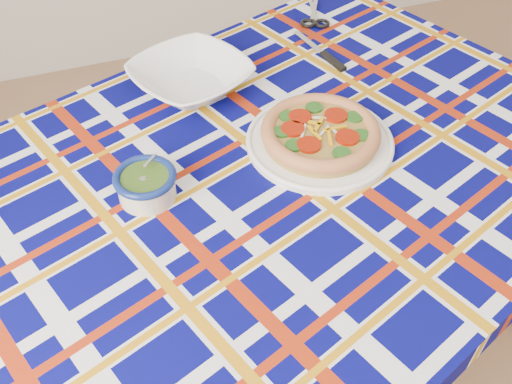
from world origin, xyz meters
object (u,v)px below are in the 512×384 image
object	(u,v)px
main_focaccia_plate	(320,133)
pesto_bowl	(146,183)
serving_bowl	(191,77)
dining_table	(246,211)

from	to	relation	value
main_focaccia_plate	pesto_bowl	xyz separation A→B (m)	(-0.35, -0.03, 0.00)
pesto_bowl	serving_bowl	world-z (taller)	pesto_bowl
main_focaccia_plate	pesto_bowl	distance (m)	0.35
main_focaccia_plate	serving_bowl	world-z (taller)	serving_bowl
main_focaccia_plate	pesto_bowl	size ratio (longest dim) A/B	2.67
dining_table	serving_bowl	size ratio (longest dim) A/B	6.95
dining_table	pesto_bowl	distance (m)	0.20
pesto_bowl	dining_table	bearing A→B (deg)	-9.94
pesto_bowl	serving_bowl	xyz separation A→B (m)	(0.16, 0.29, -0.00)
main_focaccia_plate	serving_bowl	xyz separation A→B (m)	(-0.19, 0.27, 0.00)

